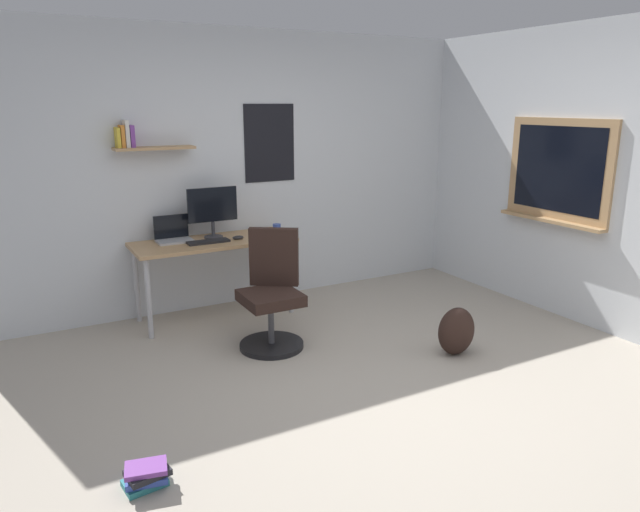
# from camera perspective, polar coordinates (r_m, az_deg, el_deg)

# --- Properties ---
(ground_plane) EXTENTS (5.20, 5.20, 0.00)m
(ground_plane) POSITION_cam_1_polar(r_m,az_deg,el_deg) (4.01, 6.07, -14.09)
(ground_plane) COLOR #ADA393
(ground_plane) RESTS_ON ground
(wall_back) EXTENTS (5.00, 0.30, 2.60)m
(wall_back) POSITION_cam_1_polar(r_m,az_deg,el_deg) (5.72, -7.83, 8.34)
(wall_back) COLOR silver
(wall_back) RESTS_ON ground
(wall_right) EXTENTS (0.22, 5.00, 2.60)m
(wall_right) POSITION_cam_1_polar(r_m,az_deg,el_deg) (5.37, 28.44, 6.28)
(wall_right) COLOR silver
(wall_right) RESTS_ON ground
(desk) EXTENTS (1.44, 0.58, 0.73)m
(desk) POSITION_cam_1_polar(r_m,az_deg,el_deg) (5.35, -10.35, 0.72)
(desk) COLOR tan
(desk) RESTS_ON ground
(office_chair) EXTENTS (0.56, 0.57, 0.95)m
(office_chair) POSITION_cam_1_polar(r_m,az_deg,el_deg) (4.73, -4.73, -4.05)
(office_chair) COLOR black
(office_chair) RESTS_ON ground
(laptop) EXTENTS (0.31, 0.21, 0.23)m
(laptop) POSITION_cam_1_polar(r_m,az_deg,el_deg) (5.37, -14.17, 2.00)
(laptop) COLOR #ADAFB5
(laptop) RESTS_ON desk
(monitor_primary) EXTENTS (0.46, 0.17, 0.46)m
(monitor_primary) POSITION_cam_1_polar(r_m,az_deg,el_deg) (5.38, -10.48, 4.57)
(monitor_primary) COLOR #38383D
(monitor_primary) RESTS_ON desk
(keyboard) EXTENTS (0.37, 0.13, 0.02)m
(keyboard) POSITION_cam_1_polar(r_m,az_deg,el_deg) (5.24, -10.88, 1.39)
(keyboard) COLOR black
(keyboard) RESTS_ON desk
(computer_mouse) EXTENTS (0.10, 0.06, 0.03)m
(computer_mouse) POSITION_cam_1_polar(r_m,az_deg,el_deg) (5.33, -8.03, 1.81)
(computer_mouse) COLOR #262628
(computer_mouse) RESTS_ON desk
(coffee_mug) EXTENTS (0.08, 0.08, 0.09)m
(coffee_mug) POSITION_cam_1_polar(r_m,az_deg,el_deg) (5.52, -4.25, 2.67)
(coffee_mug) COLOR #334CA5
(coffee_mug) RESTS_ON desk
(backpack) EXTENTS (0.32, 0.22, 0.38)m
(backpack) POSITION_cam_1_polar(r_m,az_deg,el_deg) (4.73, 13.20, -7.17)
(backpack) COLOR black
(backpack) RESTS_ON ground
(book_stack_on_floor) EXTENTS (0.24, 0.20, 0.13)m
(book_stack_on_floor) POSITION_cam_1_polar(r_m,az_deg,el_deg) (3.34, -16.64, -19.90)
(book_stack_on_floor) COLOR teal
(book_stack_on_floor) RESTS_ON ground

